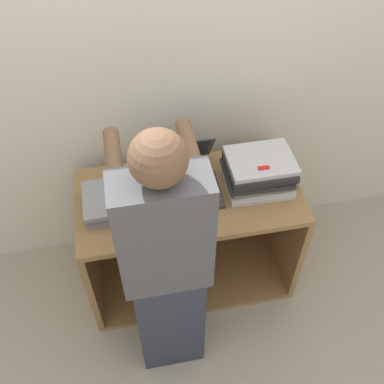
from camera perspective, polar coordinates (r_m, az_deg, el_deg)
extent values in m
plane|color=#9E9384|center=(2.93, 0.86, -15.22)|extent=(12.00, 12.00, 0.00)
cube|color=beige|center=(2.50, -2.32, 13.27)|extent=(8.00, 0.05, 2.40)
cube|color=olive|center=(2.48, -0.42, -0.58)|extent=(1.24, 0.63, 0.04)
cube|color=olive|center=(3.07, -0.34, -9.93)|extent=(1.24, 0.63, 0.04)
cube|color=olive|center=(2.77, -12.84, -7.53)|extent=(0.04, 0.63, 0.71)
cube|color=olive|center=(2.89, 11.45, -3.82)|extent=(0.04, 0.63, 0.71)
cube|color=olive|center=(2.95, -1.46, -1.22)|extent=(1.17, 0.04, 0.71)
cube|color=#333338|center=(2.46, -0.42, -0.15)|extent=(0.35, 0.28, 0.02)
cube|color=#28282B|center=(2.46, -0.47, 0.22)|extent=(0.29, 0.15, 0.00)
cube|color=#333338|center=(2.51, -1.34, 5.28)|extent=(0.35, 0.14, 0.24)
cube|color=black|center=(2.51, -1.32, 5.26)|extent=(0.31, 0.12, 0.21)
cube|color=gray|center=(2.43, -9.38, -1.44)|extent=(0.36, 0.28, 0.03)
cube|color=slate|center=(2.42, -9.26, -0.93)|extent=(0.36, 0.29, 0.03)
cube|color=gray|center=(2.39, -9.56, -0.61)|extent=(0.36, 0.28, 0.03)
cube|color=#B7B7BC|center=(2.53, 8.31, 1.05)|extent=(0.36, 0.28, 0.03)
cube|color=#B7B7BC|center=(2.51, 8.39, 1.57)|extent=(0.36, 0.29, 0.03)
cube|color=slate|center=(2.49, 8.45, 2.09)|extent=(0.36, 0.28, 0.03)
cube|color=#232326|center=(2.47, 8.22, 2.37)|extent=(0.36, 0.29, 0.03)
cube|color=#232326|center=(2.45, 8.58, 2.97)|extent=(0.35, 0.28, 0.03)
cube|color=#232326|center=(2.43, 8.60, 3.34)|extent=(0.36, 0.28, 0.03)
cube|color=#B7B7BC|center=(2.42, 8.73, 4.00)|extent=(0.35, 0.28, 0.03)
cube|color=#2D3342|center=(2.48, -2.81, -15.43)|extent=(0.34, 0.20, 0.80)
cube|color=#4C4C51|center=(1.87, -3.61, -5.30)|extent=(0.40, 0.20, 0.63)
sphere|color=brown|center=(1.55, -4.33, 4.27)|extent=(0.22, 0.22, 0.22)
cylinder|color=brown|center=(1.88, -9.95, 4.35)|extent=(0.07, 0.32, 0.07)
cylinder|color=brown|center=(1.90, -0.30, 5.68)|extent=(0.07, 0.32, 0.07)
cube|color=red|center=(2.36, 9.09, 3.05)|extent=(0.06, 0.02, 0.01)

